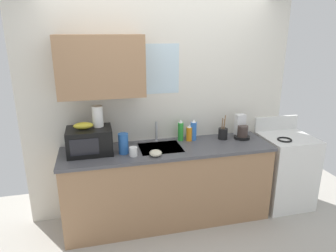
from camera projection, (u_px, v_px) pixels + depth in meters
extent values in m
cube|color=silver|center=(161.00, 109.00, 3.58)|extent=(3.10, 0.10, 2.50)
cube|color=#9E7551|center=(101.00, 66.00, 3.07)|extent=(0.87, 0.32, 0.62)
cube|color=silver|center=(154.00, 69.00, 3.38)|extent=(0.56, 0.02, 0.55)
cube|color=#9E7551|center=(168.00, 185.00, 3.50)|extent=(2.30, 0.60, 0.86)
cube|color=#4C4C51|center=(168.00, 149.00, 3.36)|extent=(2.33, 0.63, 0.03)
cube|color=#9EA0A5|center=(161.00, 153.00, 3.38)|extent=(0.46, 0.38, 0.14)
cylinder|color=#B2B5BA|center=(156.00, 131.00, 3.53)|extent=(0.03, 0.03, 0.23)
cube|color=white|center=(284.00, 170.00, 3.84)|extent=(0.60, 0.60, 0.90)
torus|color=black|center=(285.00, 140.00, 3.58)|extent=(0.17, 0.17, 0.02)
cube|color=white|center=(276.00, 123.00, 3.94)|extent=(0.60, 0.04, 0.18)
cube|color=black|center=(90.00, 141.00, 3.18)|extent=(0.46, 0.34, 0.27)
cube|color=black|center=(84.00, 147.00, 3.00)|extent=(0.28, 0.01, 0.17)
ellipsoid|color=gold|center=(83.00, 126.00, 3.11)|extent=(0.20, 0.11, 0.07)
cylinder|color=white|center=(98.00, 116.00, 3.17)|extent=(0.11, 0.11, 0.22)
cylinder|color=black|center=(242.00, 137.00, 3.64)|extent=(0.19, 0.19, 0.03)
cylinder|color=#3F332D|center=(243.00, 131.00, 3.61)|extent=(0.12, 0.12, 0.13)
cube|color=silver|center=(240.00, 125.00, 3.67)|extent=(0.11, 0.09, 0.26)
cylinder|color=green|center=(181.00, 132.00, 3.55)|extent=(0.07, 0.07, 0.22)
cone|color=white|center=(181.00, 121.00, 3.51)|extent=(0.05, 0.05, 0.04)
cylinder|color=orange|center=(189.00, 134.00, 3.55)|extent=(0.07, 0.07, 0.16)
cone|color=white|center=(189.00, 126.00, 3.52)|extent=(0.05, 0.05, 0.04)
cylinder|color=blue|center=(194.00, 131.00, 3.57)|extent=(0.07, 0.07, 0.22)
cone|color=white|center=(194.00, 121.00, 3.53)|extent=(0.05, 0.05, 0.04)
cylinder|color=#2659A5|center=(123.00, 144.00, 3.17)|extent=(0.10, 0.10, 0.22)
cylinder|color=white|center=(133.00, 152.00, 3.12)|extent=(0.08, 0.08, 0.09)
cylinder|color=black|center=(223.00, 134.00, 3.61)|extent=(0.11, 0.11, 0.13)
cylinder|color=olive|center=(222.00, 127.00, 3.58)|extent=(0.02, 0.01, 0.22)
cylinder|color=olive|center=(224.00, 125.00, 3.59)|extent=(0.04, 0.03, 0.25)
cylinder|color=olive|center=(224.00, 128.00, 3.57)|extent=(0.01, 0.02, 0.21)
ellipsoid|color=beige|center=(156.00, 153.00, 3.12)|extent=(0.13, 0.13, 0.06)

